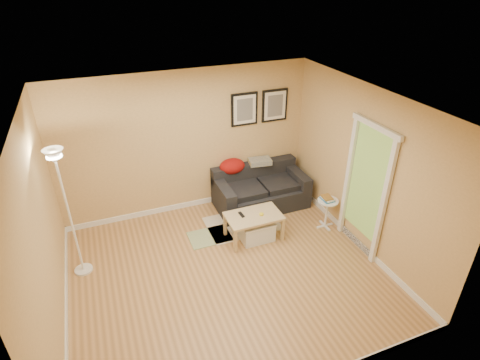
{
  "coord_description": "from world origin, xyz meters",
  "views": [
    {
      "loc": [
        -1.43,
        -4.13,
        4.06
      ],
      "look_at": [
        0.55,
        0.85,
        1.05
      ],
      "focal_mm": 28.84,
      "sensor_mm": 36.0,
      "label": 1
    }
  ],
  "objects": [
    {
      "name": "floor",
      "position": [
        0.0,
        0.0,
        0.0
      ],
      "size": [
        4.5,
        4.5,
        0.0
      ],
      "primitive_type": "plane",
      "color": "tan",
      "rests_on": "ground"
    },
    {
      "name": "ceiling",
      "position": [
        0.0,
        0.0,
        2.6
      ],
      "size": [
        4.5,
        4.5,
        0.0
      ],
      "primitive_type": "plane",
      "rotation": [
        3.14,
        0.0,
        0.0
      ],
      "color": "white",
      "rests_on": "wall_back"
    },
    {
      "name": "wall_back",
      "position": [
        0.0,
        2.0,
        1.3
      ],
      "size": [
        4.5,
        0.0,
        4.5
      ],
      "primitive_type": "plane",
      "rotation": [
        1.57,
        0.0,
        0.0
      ],
      "color": "tan",
      "rests_on": "ground"
    },
    {
      "name": "wall_front",
      "position": [
        0.0,
        -2.0,
        1.3
      ],
      "size": [
        4.5,
        0.0,
        4.5
      ],
      "primitive_type": "plane",
      "rotation": [
        -1.57,
        0.0,
        0.0
      ],
      "color": "tan",
      "rests_on": "ground"
    },
    {
      "name": "wall_left",
      "position": [
        -2.25,
        0.0,
        1.3
      ],
      "size": [
        0.0,
        4.0,
        4.0
      ],
      "primitive_type": "plane",
      "rotation": [
        1.57,
        0.0,
        1.57
      ],
      "color": "tan",
      "rests_on": "ground"
    },
    {
      "name": "wall_right",
      "position": [
        2.25,
        0.0,
        1.3
      ],
      "size": [
        0.0,
        4.0,
        4.0
      ],
      "primitive_type": "plane",
      "rotation": [
        1.57,
        0.0,
        -1.57
      ],
      "color": "tan",
      "rests_on": "ground"
    },
    {
      "name": "baseboard_back",
      "position": [
        0.0,
        1.99,
        0.05
      ],
      "size": [
        4.5,
        0.02,
        0.1
      ],
      "primitive_type": "cube",
      "color": "white",
      "rests_on": "ground"
    },
    {
      "name": "baseboard_left",
      "position": [
        -2.24,
        0.0,
        0.05
      ],
      "size": [
        0.02,
        4.0,
        0.1
      ],
      "primitive_type": "cube",
      "color": "white",
      "rests_on": "ground"
    },
    {
      "name": "baseboard_right",
      "position": [
        2.24,
        0.0,
        0.05
      ],
      "size": [
        0.02,
        4.0,
        0.1
      ],
      "primitive_type": "cube",
      "color": "white",
      "rests_on": "ground"
    },
    {
      "name": "sofa",
      "position": [
        1.25,
        1.53,
        0.38
      ],
      "size": [
        1.7,
        0.9,
        0.75
      ],
      "primitive_type": null,
      "color": "black",
      "rests_on": "ground"
    },
    {
      "name": "red_throw",
      "position": [
        0.79,
        1.86,
        0.77
      ],
      "size": [
        0.48,
        0.36,
        0.28
      ],
      "primitive_type": null,
      "color": "maroon",
      "rests_on": "sofa"
    },
    {
      "name": "plaid_throw",
      "position": [
        1.35,
        1.83,
        0.78
      ],
      "size": [
        0.45,
        0.32,
        0.1
      ],
      "primitive_type": null,
      "rotation": [
        0.0,
        0.0,
        -0.14
      ],
      "color": "tan",
      "rests_on": "sofa"
    },
    {
      "name": "framed_print_left",
      "position": [
        1.08,
        1.98,
        1.8
      ],
      "size": [
        0.5,
        0.04,
        0.6
      ],
      "primitive_type": null,
      "color": "black",
      "rests_on": "wall_back"
    },
    {
      "name": "framed_print_right",
      "position": [
        1.68,
        1.98,
        1.8
      ],
      "size": [
        0.5,
        0.04,
        0.6
      ],
      "primitive_type": null,
      "color": "black",
      "rests_on": "wall_back"
    },
    {
      "name": "area_rug",
      "position": [
        0.69,
        1.09,
        0.01
      ],
      "size": [
        1.25,
        0.85,
        0.01
      ],
      "primitive_type": "cube",
      "color": "beige",
      "rests_on": "ground"
    },
    {
      "name": "green_runner",
      "position": [
        0.03,
        0.94,
        0.01
      ],
      "size": [
        0.7,
        0.5,
        0.01
      ],
      "primitive_type": "cube",
      "color": "#668C4C",
      "rests_on": "ground"
    },
    {
      "name": "coffee_table",
      "position": [
        0.72,
        0.65,
        0.23
      ],
      "size": [
        0.98,
        0.68,
        0.46
      ],
      "primitive_type": null,
      "rotation": [
        0.0,
        0.0,
        0.14
      ],
      "color": "tan",
      "rests_on": "ground"
    },
    {
      "name": "remote_control",
      "position": [
        0.53,
        0.73,
        0.47
      ],
      "size": [
        0.06,
        0.16,
        0.02
      ],
      "primitive_type": "cube",
      "rotation": [
        0.0,
        0.0,
        0.07
      ],
      "color": "black",
      "rests_on": "coffee_table"
    },
    {
      "name": "tape_roll",
      "position": [
        0.83,
        0.61,
        0.47
      ],
      "size": [
        0.07,
        0.07,
        0.03
      ],
      "primitive_type": "cylinder",
      "color": "yellow",
      "rests_on": "coffee_table"
    },
    {
      "name": "storage_bin",
      "position": [
        0.75,
        0.6,
        0.17
      ],
      "size": [
        0.56,
        0.41,
        0.34
      ],
      "primitive_type": null,
      "color": "white",
      "rests_on": "ground"
    },
    {
      "name": "side_table",
      "position": [
        2.02,
        0.48,
        0.27
      ],
      "size": [
        0.36,
        0.36,
        0.54
      ],
      "primitive_type": null,
      "color": "white",
      "rests_on": "ground"
    },
    {
      "name": "book_stack",
      "position": [
        2.01,
        0.49,
        0.58
      ],
      "size": [
        0.19,
        0.24,
        0.07
      ],
      "primitive_type": null,
      "rotation": [
        0.0,
        0.0,
        0.1
      ],
      "color": "teal",
      "rests_on": "side_table"
    },
    {
      "name": "floor_lamp",
      "position": [
        -2.0,
        0.85,
        0.96
      ],
      "size": [
        0.26,
        0.26,
        2.03
      ],
      "primitive_type": null,
      "color": "white",
      "rests_on": "ground"
    },
    {
      "name": "doorway",
      "position": [
        2.2,
        -0.15,
        1.02
      ],
      "size": [
        0.12,
        1.01,
        2.13
      ],
      "primitive_type": null,
      "color": "white",
      "rests_on": "ground"
    }
  ]
}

